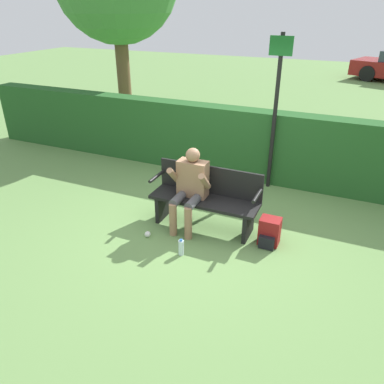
{
  "coord_description": "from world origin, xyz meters",
  "views": [
    {
      "loc": [
        1.79,
        -4.48,
        3.01
      ],
      "look_at": [
        -0.15,
        -0.1,
        0.6
      ],
      "focal_mm": 35.0,
      "sensor_mm": 36.0,
      "label": 1
    }
  ],
  "objects": [
    {
      "name": "person_seated",
      "position": [
        -0.2,
        -0.05,
        0.67
      ],
      "size": [
        0.57,
        0.59,
        1.2
      ],
      "color": "#997051",
      "rests_on": "ground"
    },
    {
      "name": "litter_crumple",
      "position": [
        -0.63,
        -0.59,
        0.04
      ],
      "size": [
        0.08,
        0.08,
        0.08
      ],
      "color": "silver",
      "rests_on": "ground"
    },
    {
      "name": "backpack",
      "position": [
        1.0,
        -0.05,
        0.19
      ],
      "size": [
        0.28,
        0.3,
        0.39
      ],
      "color": "maroon",
      "rests_on": "ground"
    },
    {
      "name": "signpost",
      "position": [
        0.55,
        1.77,
        1.5
      ],
      "size": [
        0.37,
        0.09,
        2.63
      ],
      "color": "black",
      "rests_on": "ground"
    },
    {
      "name": "ground_plane",
      "position": [
        0.0,
        0.0,
        0.0
      ],
      "size": [
        40.0,
        40.0,
        0.0
      ],
      "primitive_type": "plane",
      "color": "#668E4C"
    },
    {
      "name": "hedge_back",
      "position": [
        0.0,
        2.04,
        0.66
      ],
      "size": [
        12.0,
        0.39,
        1.31
      ],
      "color": "#235623",
      "rests_on": "ground"
    },
    {
      "name": "water_bottle",
      "position": [
        -0.01,
        -0.78,
        0.11
      ],
      "size": [
        0.07,
        0.07,
        0.24
      ],
      "color": "silver",
      "rests_on": "ground"
    },
    {
      "name": "park_bench",
      "position": [
        0.0,
        0.07,
        0.46
      ],
      "size": [
        1.6,
        0.47,
        0.9
      ],
      "color": "black",
      "rests_on": "ground"
    }
  ]
}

